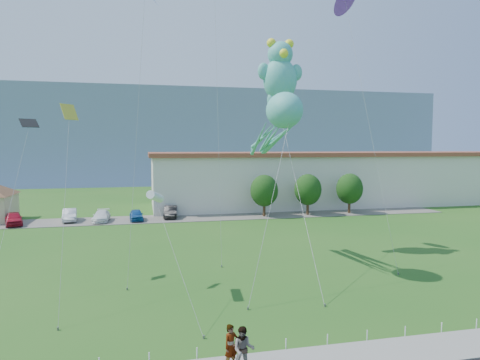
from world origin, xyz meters
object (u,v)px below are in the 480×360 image
at_px(parked_car_blue, 136,215).
at_px(pedestrian_right, 244,349).
at_px(parked_car_silver, 70,215).
at_px(octopus_kite, 279,123).
at_px(warehouse, 343,178).
at_px(teddy_bear_kite, 280,74).
at_px(parked_car_black, 171,212).
at_px(pedestrian_left, 231,346).
at_px(parked_car_red, 14,219).
at_px(parked_car_white, 101,216).

bearing_deg(parked_car_blue, pedestrian_right, -86.14).
xyz_separation_m(parked_car_silver, octopus_kite, (18.50, -24.83, 10.01)).
relative_size(warehouse, teddy_bear_kite, 3.36).
xyz_separation_m(parked_car_silver, parked_car_black, (12.13, -0.02, 0.01)).
relative_size(parked_car_silver, octopus_kite, 0.35).
bearing_deg(pedestrian_left, parked_car_blue, 70.45).
bearing_deg(parked_car_blue, parked_car_red, 177.31).
bearing_deg(parked_car_silver, pedestrian_left, -79.22).
bearing_deg(parked_car_blue, warehouse, 13.09).
xyz_separation_m(pedestrian_right, parked_car_silver, (-12.70, 38.59, -0.22)).
height_order(warehouse, parked_car_silver, warehouse).
xyz_separation_m(warehouse, teddy_bear_kite, (-19.64, -27.60, 11.09)).
height_order(warehouse, pedestrian_left, warehouse).
bearing_deg(pedestrian_right, warehouse, 74.05).
distance_m(parked_car_blue, teddy_bear_kite, 26.30).
xyz_separation_m(pedestrian_left, parked_car_silver, (-12.28, 38.16, -0.20)).
relative_size(parked_car_red, parked_car_blue, 1.14).
xyz_separation_m(parked_car_silver, parked_car_blue, (7.89, -1.23, -0.07)).
bearing_deg(parked_car_silver, octopus_kite, -60.36).
xyz_separation_m(pedestrian_left, parked_car_red, (-18.12, 36.74, -0.18)).
distance_m(warehouse, pedestrian_left, 54.24).
bearing_deg(teddy_bear_kite, parked_car_white, 132.40).
xyz_separation_m(pedestrian_right, parked_car_red, (-18.54, 37.17, -0.20)).
height_order(pedestrian_right, parked_car_silver, pedestrian_right).
bearing_deg(octopus_kite, parked_car_silver, 126.70).
xyz_separation_m(pedestrian_left, octopus_kite, (6.22, 13.33, 9.81)).
xyz_separation_m(warehouse, parked_car_black, (-27.91, -8.36, -3.32)).
relative_size(pedestrian_right, parked_car_white, 0.41).
distance_m(warehouse, parked_car_silver, 41.03).
bearing_deg(parked_car_silver, parked_car_red, -173.38).
relative_size(pedestrian_left, parked_car_blue, 0.46).
height_order(pedestrian_left, parked_car_red, pedestrian_left).
xyz_separation_m(warehouse, parked_car_white, (-36.25, -9.42, -3.42)).
height_order(parked_car_black, octopus_kite, octopus_kite).
height_order(parked_car_red, teddy_bear_kite, teddy_bear_kite).
bearing_deg(parked_car_silver, parked_car_white, -23.02).
bearing_deg(parked_car_white, parked_car_black, 9.57).
xyz_separation_m(pedestrian_left, parked_car_white, (-8.50, 37.08, -0.29)).
relative_size(parked_car_white, teddy_bear_kite, 0.24).
height_order(pedestrian_left, pedestrian_right, pedestrian_right).
bearing_deg(pedestrian_left, pedestrian_right, -72.35).
xyz_separation_m(parked_car_white, parked_car_blue, (4.11, -0.15, 0.02)).
height_order(pedestrian_right, octopus_kite, octopus_kite).
relative_size(warehouse, pedestrian_left, 34.20).
distance_m(parked_car_white, parked_car_black, 8.42).
relative_size(pedestrian_right, parked_car_silver, 0.41).
bearing_deg(octopus_kite, parked_car_red, 136.12).
bearing_deg(pedestrian_right, parked_car_blue, 111.61).
height_order(warehouse, teddy_bear_kite, teddy_bear_kite).
distance_m(pedestrian_left, octopus_kite, 17.68).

